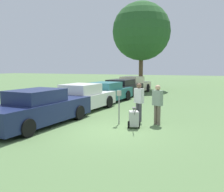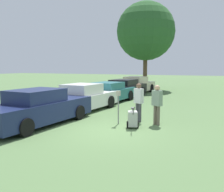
{
  "view_description": "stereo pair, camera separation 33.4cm",
  "coord_description": "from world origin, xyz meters",
  "px_view_note": "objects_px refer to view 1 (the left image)",
  "views": [
    {
      "loc": [
        3.73,
        -8.77,
        2.5
      ],
      "look_at": [
        -0.53,
        1.96,
        1.1
      ],
      "focal_mm": 40.0,
      "sensor_mm": 36.0,
      "label": 1
    },
    {
      "loc": [
        4.04,
        -8.65,
        2.5
      ],
      "look_at": [
        -0.53,
        1.96,
        1.1
      ],
      "focal_mm": 40.0,
      "sensor_mm": 36.0,
      "label": 2
    }
  ],
  "objects_px": {
    "parked_car_navy": "(39,109)",
    "person_worker": "(139,100)",
    "parked_car_cream": "(133,85)",
    "person_supervisor": "(157,102)",
    "parked_car_black": "(121,89)",
    "parked_car_white": "(82,98)",
    "equipment_cart": "(134,118)",
    "parked_car_teal": "(106,93)",
    "parking_meter": "(119,101)"
  },
  "relations": [
    {
      "from": "parked_car_white",
      "to": "person_supervisor",
      "type": "xyz_separation_m",
      "value": [
        4.6,
        -1.83,
        0.27
      ]
    },
    {
      "from": "parked_car_black",
      "to": "parking_meter",
      "type": "relative_size",
      "value": 3.64
    },
    {
      "from": "parking_meter",
      "to": "person_worker",
      "type": "distance_m",
      "value": 1.06
    },
    {
      "from": "parking_meter",
      "to": "parked_car_teal",
      "type": "bearing_deg",
      "value": 117.65
    },
    {
      "from": "parked_car_teal",
      "to": "parked_car_black",
      "type": "distance_m",
      "value": 3.14
    },
    {
      "from": "person_worker",
      "to": "equipment_cart",
      "type": "xyz_separation_m",
      "value": [
        0.14,
        -1.24,
        -0.6
      ]
    },
    {
      "from": "equipment_cart",
      "to": "parked_car_teal",
      "type": "bearing_deg",
      "value": 98.16
    },
    {
      "from": "parked_car_navy",
      "to": "parked_car_cream",
      "type": "distance_m",
      "value": 13.51
    },
    {
      "from": "parked_car_white",
      "to": "parked_car_cream",
      "type": "height_order",
      "value": "parked_car_cream"
    },
    {
      "from": "person_worker",
      "to": "parked_car_teal",
      "type": "bearing_deg",
      "value": -26.52
    },
    {
      "from": "parked_car_navy",
      "to": "parked_car_cream",
      "type": "bearing_deg",
      "value": 94.74
    },
    {
      "from": "parked_car_cream",
      "to": "equipment_cart",
      "type": "relative_size",
      "value": 5.37
    },
    {
      "from": "parked_car_white",
      "to": "parked_car_teal",
      "type": "relative_size",
      "value": 0.95
    },
    {
      "from": "parked_car_navy",
      "to": "person_supervisor",
      "type": "relative_size",
      "value": 3.15
    },
    {
      "from": "person_worker",
      "to": "person_supervisor",
      "type": "xyz_separation_m",
      "value": [
        0.9,
        -0.3,
        -0.02
      ]
    },
    {
      "from": "parked_car_white",
      "to": "equipment_cart",
      "type": "bearing_deg",
      "value": -31.07
    },
    {
      "from": "parked_car_white",
      "to": "parked_car_cream",
      "type": "distance_m",
      "value": 9.74
    },
    {
      "from": "parked_car_navy",
      "to": "equipment_cart",
      "type": "xyz_separation_m",
      "value": [
        3.84,
        1.0,
        -0.32
      ]
    },
    {
      "from": "parked_car_cream",
      "to": "parked_car_white",
      "type": "bearing_deg",
      "value": -85.26
    },
    {
      "from": "equipment_cart",
      "to": "person_supervisor",
      "type": "bearing_deg",
      "value": 27.47
    },
    {
      "from": "person_worker",
      "to": "parking_meter",
      "type": "bearing_deg",
      "value": 79.87
    },
    {
      "from": "equipment_cart",
      "to": "parked_car_navy",
      "type": "bearing_deg",
      "value": 171.17
    },
    {
      "from": "parked_car_navy",
      "to": "parking_meter",
      "type": "relative_size",
      "value": 3.68
    },
    {
      "from": "parked_car_cream",
      "to": "person_supervisor",
      "type": "height_order",
      "value": "person_supervisor"
    },
    {
      "from": "person_supervisor",
      "to": "parked_car_cream",
      "type": "bearing_deg",
      "value": -41.59
    },
    {
      "from": "parked_car_navy",
      "to": "person_supervisor",
      "type": "height_order",
      "value": "person_supervisor"
    },
    {
      "from": "parked_car_black",
      "to": "equipment_cart",
      "type": "bearing_deg",
      "value": -63.0
    },
    {
      "from": "parked_car_teal",
      "to": "equipment_cart",
      "type": "bearing_deg",
      "value": -53.65
    },
    {
      "from": "parked_car_cream",
      "to": "person_worker",
      "type": "distance_m",
      "value": 11.87
    },
    {
      "from": "parked_car_navy",
      "to": "person_worker",
      "type": "height_order",
      "value": "person_worker"
    },
    {
      "from": "parking_meter",
      "to": "person_supervisor",
      "type": "bearing_deg",
      "value": 19.46
    },
    {
      "from": "parked_car_white",
      "to": "person_supervisor",
      "type": "height_order",
      "value": "person_supervisor"
    },
    {
      "from": "person_worker",
      "to": "parked_car_navy",
      "type": "bearing_deg",
      "value": 58.15
    },
    {
      "from": "parked_car_white",
      "to": "parked_car_teal",
      "type": "height_order",
      "value": "parked_car_white"
    },
    {
      "from": "parked_car_cream",
      "to": "parked_car_black",
      "type": "bearing_deg",
      "value": -85.25
    },
    {
      "from": "parked_car_white",
      "to": "parked_car_black",
      "type": "distance_m",
      "value": 6.61
    },
    {
      "from": "parked_car_white",
      "to": "equipment_cart",
      "type": "distance_m",
      "value": 4.75
    },
    {
      "from": "parked_car_navy",
      "to": "parked_car_white",
      "type": "distance_m",
      "value": 3.77
    },
    {
      "from": "parked_car_teal",
      "to": "person_supervisor",
      "type": "bearing_deg",
      "value": -44.32
    },
    {
      "from": "parked_car_navy",
      "to": "person_worker",
      "type": "xyz_separation_m",
      "value": [
        3.7,
        2.24,
        0.28
      ]
    },
    {
      "from": "parked_car_black",
      "to": "parked_car_navy",
      "type": "bearing_deg",
      "value": -85.27
    },
    {
      "from": "parked_car_navy",
      "to": "person_worker",
      "type": "bearing_deg",
      "value": 35.9
    },
    {
      "from": "parked_car_navy",
      "to": "parked_car_white",
      "type": "height_order",
      "value": "parked_car_navy"
    },
    {
      "from": "parked_car_black",
      "to": "parked_car_cream",
      "type": "distance_m",
      "value": 3.13
    },
    {
      "from": "parked_car_navy",
      "to": "parking_meter",
      "type": "height_order",
      "value": "parked_car_navy"
    },
    {
      "from": "parked_car_navy",
      "to": "parked_car_black",
      "type": "xyz_separation_m",
      "value": [
        0.0,
        10.38,
        -0.03
      ]
    },
    {
      "from": "parked_car_white",
      "to": "person_supervisor",
      "type": "distance_m",
      "value": 4.96
    },
    {
      "from": "parked_car_black",
      "to": "parking_meter",
      "type": "height_order",
      "value": "parking_meter"
    },
    {
      "from": "parked_car_cream",
      "to": "person_worker",
      "type": "height_order",
      "value": "person_worker"
    },
    {
      "from": "parked_car_navy",
      "to": "parked_car_white",
      "type": "relative_size",
      "value": 1.1
    }
  ]
}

